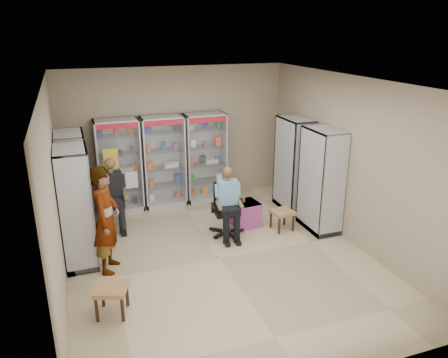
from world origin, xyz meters
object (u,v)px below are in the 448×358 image
object	(u,v)px
woven_stool_a	(282,220)
cabinet_left_far	(74,186)
cabinet_right_near	(321,181)
cabinet_left_near	(77,207)
cabinet_back_left	(119,166)
cabinet_back_right	(205,158)
cabinet_back_mid	(164,162)
woven_stool_b	(112,300)
seated_shopkeeper	(227,204)
standing_man	(106,219)
cabinet_right_far	(294,164)
wooden_chair	(113,203)
pink_trunk	(245,214)
office_chair	(226,209)

from	to	relation	value
woven_stool_a	cabinet_left_far	bearing A→B (deg)	163.61
cabinet_right_near	cabinet_left_near	world-z (taller)	same
cabinet_back_left	cabinet_left_far	distance (m)	1.32
cabinet_back_right	woven_stool_a	xyz separation A→B (m)	(0.93, -2.04, -0.80)
cabinet_back_left	cabinet_back_mid	xyz separation A→B (m)	(0.95, 0.00, 0.00)
woven_stool_b	cabinet_back_right	bearing A→B (deg)	55.67
cabinet_left_far	woven_stool_b	xyz separation A→B (m)	(0.33, -2.73, -0.78)
seated_shopkeeper	standing_man	size ratio (longest dim) A/B	0.72
cabinet_right_far	cabinet_right_near	world-z (taller)	same
cabinet_back_right	cabinet_right_far	distance (m)	1.98
cabinet_back_right	cabinet_right_far	bearing A→B (deg)	-34.73
cabinet_right_far	seated_shopkeeper	distance (m)	1.99
cabinet_back_right	wooden_chair	bearing A→B (deg)	-161.25
cabinet_back_left	cabinet_back_mid	size ratio (longest dim) A/B	1.00
cabinet_back_left	cabinet_right_far	world-z (taller)	same
cabinet_right_far	pink_trunk	distance (m)	1.58
cabinet_back_right	cabinet_left_near	xyz separation A→B (m)	(-2.83, -2.03, 0.00)
standing_man	wooden_chair	bearing A→B (deg)	10.09
cabinet_right_far	cabinet_back_mid	bearing A→B (deg)	66.35
office_chair	cabinet_left_near	bearing A→B (deg)	-169.69
wooden_chair	pink_trunk	world-z (taller)	wooden_chair
woven_stool_a	standing_man	size ratio (longest dim) A/B	0.22
cabinet_back_mid	standing_man	xyz separation A→B (m)	(-1.46, -2.43, -0.11)
cabinet_back_right	cabinet_right_near	size ratio (longest dim) A/B	1.00
cabinet_right_near	cabinet_left_near	distance (m)	4.46
cabinet_back_left	woven_stool_a	bearing A→B (deg)	-35.72
cabinet_back_mid	woven_stool_b	xyz separation A→B (m)	(-1.55, -3.66, -0.78)
cabinet_back_mid	pink_trunk	xyz separation A→B (m)	(1.28, -1.62, -0.76)
wooden_chair	office_chair	size ratio (longest dim) A/B	0.93
cabinet_back_mid	seated_shopkeeper	xyz separation A→B (m)	(0.78, -1.90, -0.36)
cabinet_back_mid	woven_stool_a	xyz separation A→B (m)	(1.88, -2.04, -0.80)
woven_stool_a	woven_stool_b	xyz separation A→B (m)	(-3.43, -1.62, 0.02)
pink_trunk	wooden_chair	bearing A→B (deg)	160.35
cabinet_right_far	wooden_chair	size ratio (longest dim) A/B	2.13
wooden_chair	seated_shopkeeper	world-z (taller)	seated_shopkeeper
woven_stool_a	woven_stool_b	world-z (taller)	woven_stool_b
cabinet_back_right	cabinet_left_far	distance (m)	2.98
cabinet_back_left	woven_stool_a	xyz separation A→B (m)	(2.83, -2.04, -0.80)
cabinet_right_near	standing_man	world-z (taller)	cabinet_right_near
office_chair	standing_man	world-z (taller)	standing_man
cabinet_right_near	seated_shopkeeper	distance (m)	1.86
cabinet_right_near	cabinet_left_near	bearing A→B (deg)	87.43
cabinet_back_left	pink_trunk	bearing A→B (deg)	-35.93
office_chair	pink_trunk	size ratio (longest dim) A/B	2.00
cabinet_left_near	office_chair	bearing A→B (deg)	93.84
cabinet_left_far	cabinet_back_mid	bearing A→B (deg)	116.32
woven_stool_a	pink_trunk	bearing A→B (deg)	145.07
cabinet_back_right	cabinet_left_near	world-z (taller)	same
cabinet_back_left	office_chair	size ratio (longest dim) A/B	1.98
cabinet_left_near	wooden_chair	world-z (taller)	cabinet_left_near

